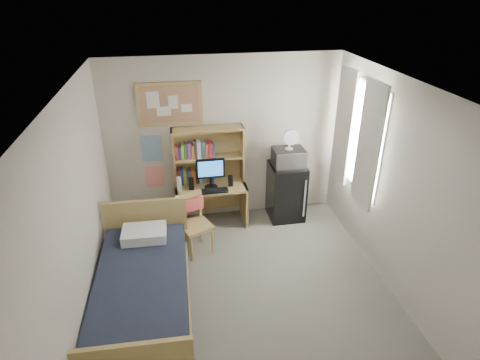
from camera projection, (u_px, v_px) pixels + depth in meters
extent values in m
cube|color=slate|center=(249.00, 300.00, 4.96)|extent=(3.60, 4.20, 0.02)
cube|color=white|center=(252.00, 91.00, 3.78)|extent=(3.60, 4.20, 0.02)
cube|color=beige|center=(224.00, 140.00, 6.21)|extent=(3.60, 0.04, 2.60)
cube|color=beige|center=(78.00, 225.00, 4.09)|extent=(0.04, 4.20, 2.60)
cube|color=beige|center=(403.00, 195.00, 4.65)|extent=(0.04, 4.20, 2.60)
cube|color=white|center=(357.00, 135.00, 5.56)|extent=(0.10, 1.40, 1.70)
cube|color=beige|center=(368.00, 146.00, 5.20)|extent=(0.04, 0.55, 1.70)
cube|color=beige|center=(344.00, 126.00, 5.91)|extent=(0.04, 0.55, 1.70)
cube|color=tan|center=(170.00, 104.00, 5.80)|extent=(0.94, 0.03, 0.64)
cube|color=#2868A1|center=(152.00, 148.00, 6.05)|extent=(0.30, 0.01, 0.42)
cube|color=red|center=(155.00, 176.00, 6.27)|extent=(0.28, 0.01, 0.36)
cube|color=tan|center=(211.00, 205.00, 6.34)|extent=(1.10, 0.56, 0.68)
cube|color=tan|center=(196.00, 225.00, 5.63)|extent=(0.58, 0.58, 0.89)
cube|color=black|center=(286.00, 191.00, 6.48)|extent=(0.55, 0.55, 0.93)
cube|color=black|center=(143.00, 296.00, 4.60)|extent=(1.11, 2.13, 0.58)
cube|color=tan|center=(208.00, 156.00, 6.12)|extent=(1.09, 0.29, 0.89)
cube|color=black|center=(211.00, 174.00, 6.03)|extent=(0.43, 0.04, 0.46)
cube|color=black|center=(212.00, 191.00, 6.01)|extent=(0.48, 0.16, 0.02)
cube|color=black|center=(191.00, 184.00, 6.04)|extent=(0.08, 0.08, 0.18)
cube|color=black|center=(230.00, 181.00, 6.15)|extent=(0.07, 0.07, 0.17)
cylinder|color=white|center=(179.00, 184.00, 5.96)|extent=(0.07, 0.07, 0.24)
cube|color=#D55851|center=(188.00, 204.00, 5.67)|extent=(0.44, 0.28, 0.20)
cube|color=silver|center=(289.00, 158.00, 6.19)|extent=(0.48, 0.37, 0.28)
cylinder|color=white|center=(290.00, 140.00, 6.06)|extent=(0.24, 0.24, 0.30)
cube|color=white|center=(144.00, 234.00, 5.10)|extent=(0.56, 0.40, 0.13)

